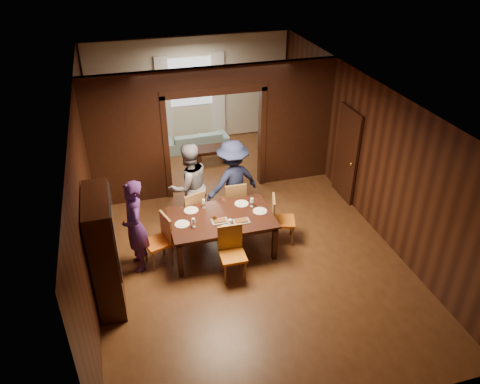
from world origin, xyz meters
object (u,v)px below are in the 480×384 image
object	(u,v)px
person_purple	(135,226)
person_navy	(233,182)
dining_table	(222,234)
coffee_table	(210,155)
person_grey	(189,186)
chair_near	(233,254)
sofa	(197,140)
chair_right	(283,219)
chair_far_r	(233,201)
chair_far_l	(191,210)
chair_left	(157,241)
hutch	(105,252)

from	to	relation	value
person_purple	person_navy	distance (m)	2.30
dining_table	coffee_table	size ratio (longest dim) A/B	2.41
person_grey	dining_table	distance (m)	1.21
person_navy	chair_near	bearing A→B (deg)	58.25
person_purple	sofa	world-z (taller)	person_purple
person_navy	chair_right	size ratio (longest dim) A/B	1.84
person_grey	chair_far_r	bearing A→B (deg)	156.06
person_navy	dining_table	world-z (taller)	person_navy
person_navy	chair_far_r	bearing A→B (deg)	66.51
dining_table	coffee_table	distance (m)	3.73
chair_far_l	coffee_table	bearing A→B (deg)	-128.21
sofa	coffee_table	distance (m)	0.91
person_grey	chair_right	bearing A→B (deg)	130.16
chair_left	hutch	bearing A→B (deg)	-66.85
dining_table	chair_far_r	world-z (taller)	chair_far_r
person_purple	chair_far_l	xyz separation A→B (m)	(1.12, 0.84, -0.40)
sofa	chair_far_r	bearing A→B (deg)	88.78
person_purple	chair_near	distance (m)	1.79
person_navy	sofa	distance (m)	3.63
chair_left	chair_far_l	distance (m)	1.14
person_navy	chair_far_l	xyz separation A→B (m)	(-0.93, -0.20, -0.41)
person_purple	chair_far_r	world-z (taller)	person_purple
coffee_table	person_navy	bearing A→B (deg)	-92.46
chair_left	dining_table	bearing A→B (deg)	74.82
person_purple	dining_table	world-z (taller)	person_purple
person_navy	coffee_table	distance (m)	2.77
dining_table	coffee_table	xyz separation A→B (m)	(0.60, 3.68, -0.18)
person_purple	chair_near	bearing A→B (deg)	60.08
person_navy	chair_left	distance (m)	2.03
hutch	sofa	bearing A→B (deg)	64.81
coffee_table	hutch	xyz separation A→B (m)	(-2.70, -4.46, 0.80)
chair_left	chair_right	bearing A→B (deg)	73.49
hutch	dining_table	bearing A→B (deg)	20.66
person_navy	dining_table	distance (m)	1.22
chair_far_r	chair_far_l	bearing A→B (deg)	8.45
dining_table	chair_far_r	distance (m)	1.04
sofa	chair_left	distance (m)	4.89
person_navy	hutch	distance (m)	3.14
chair_near	dining_table	bearing A→B (deg)	91.78
chair_near	chair_far_r	bearing A→B (deg)	75.71
person_grey	chair_right	size ratio (longest dim) A/B	1.89
person_purple	coffee_table	world-z (taller)	person_purple
chair_right	chair_far_r	size ratio (longest dim) A/B	1.00
person_grey	coffee_table	world-z (taller)	person_grey
coffee_table	chair_near	size ratio (longest dim) A/B	0.82
dining_table	chair_far_l	world-z (taller)	chair_far_l
chair_far_l	chair_near	distance (m)	1.64
person_grey	chair_far_r	size ratio (longest dim) A/B	1.89
coffee_table	chair_right	world-z (taller)	chair_right
person_purple	chair_far_l	distance (m)	1.46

